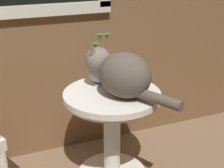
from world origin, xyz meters
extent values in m
cube|color=beige|center=(-0.02, 0.62, 0.97)|extent=(0.93, 0.03, 0.07)
cylinder|color=silver|center=(0.29, 0.21, 0.28)|extent=(0.10, 0.10, 0.50)
cylinder|color=silver|center=(0.29, 0.21, 0.55)|extent=(0.55, 0.55, 0.03)
torus|color=silver|center=(0.29, 0.21, 0.52)|extent=(0.53, 0.53, 0.02)
ellipsoid|color=brown|center=(0.34, 0.14, 0.69)|extent=(0.35, 0.38, 0.24)
sphere|color=#76695D|center=(0.25, 0.31, 0.73)|extent=(0.15, 0.15, 0.15)
cone|color=brown|center=(0.29, 0.32, 0.80)|extent=(0.05, 0.05, 0.05)
cone|color=brown|center=(0.21, 0.29, 0.80)|extent=(0.05, 0.05, 0.05)
cylinder|color=brown|center=(0.43, -0.05, 0.62)|extent=(0.17, 0.27, 0.05)
cylinder|color=#99999E|center=(0.27, 0.35, 0.57)|extent=(0.08, 0.08, 0.01)
ellipsoid|color=#99999E|center=(0.27, 0.35, 0.65)|extent=(0.13, 0.13, 0.13)
cylinder|color=#99999E|center=(0.27, 0.35, 0.72)|extent=(0.07, 0.07, 0.04)
torus|color=#99999E|center=(0.27, 0.35, 0.74)|extent=(0.09, 0.09, 0.02)
cylinder|color=#387533|center=(0.28, 0.36, 0.80)|extent=(0.01, 0.03, 0.12)
cone|color=#387533|center=(0.28, 0.37, 0.85)|extent=(0.04, 0.04, 0.02)
cylinder|color=#387533|center=(0.26, 0.34, 0.78)|extent=(0.04, 0.02, 0.08)
cone|color=#387533|center=(0.24, 0.33, 0.81)|extent=(0.04, 0.04, 0.02)
cylinder|color=#387533|center=(0.30, 0.35, 0.80)|extent=(0.05, 0.01, 0.12)
cone|color=#387533|center=(0.32, 0.35, 0.86)|extent=(0.04, 0.04, 0.02)
camera|label=1|loc=(-0.34, -1.36, 1.31)|focal=53.00mm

